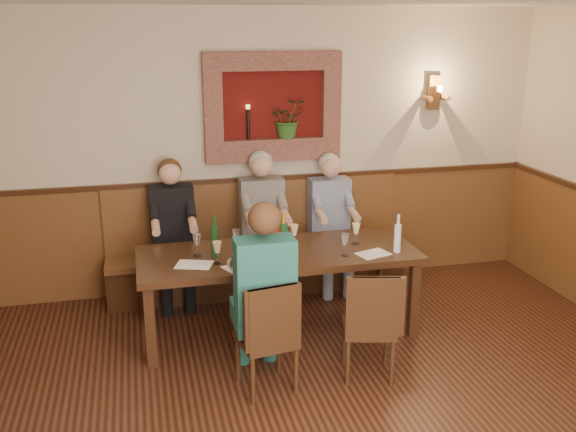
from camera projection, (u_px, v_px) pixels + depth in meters
name	position (u px, v px, depth m)	size (l,w,h in m)	color
room_shell	(352.00, 169.00, 3.48)	(6.04, 6.04, 2.82)	beige
wainscoting	(346.00, 380.00, 3.86)	(6.02, 6.02, 1.15)	brown
wall_niche	(277.00, 111.00, 6.29)	(1.36, 0.30, 1.06)	#510E0B
wall_sconce	(434.00, 93.00, 6.61)	(0.25, 0.20, 0.35)	brown
dining_table	(278.00, 260.00, 5.55)	(2.40, 0.90, 0.75)	black
bench	(258.00, 260.00, 6.53)	(3.00, 0.45, 1.11)	#381E0F
chair_near_left	(267.00, 358.00, 4.77)	(0.45, 0.45, 0.89)	black
chair_near_right	(368.00, 345.00, 4.95)	(0.47, 0.47, 0.88)	black
person_bench_left	(174.00, 246.00, 6.17)	(0.42, 0.51, 1.42)	black
person_bench_mid	(264.00, 237.00, 6.36)	(0.43, 0.53, 1.45)	#514D4A
person_bench_right	(331.00, 234.00, 6.53)	(0.41, 0.50, 1.40)	navy
person_chair_front	(263.00, 308.00, 4.78)	(0.43, 0.53, 1.45)	navy
spittoon_bucket	(271.00, 242.00, 5.42)	(0.21, 0.21, 0.23)	red
wine_bottle_green_a	(284.00, 239.00, 5.37)	(0.08, 0.08, 0.38)	#19471E
wine_bottle_green_b	(215.00, 240.00, 5.37)	(0.08, 0.08, 0.36)	#19471E
water_bottle	(397.00, 237.00, 5.48)	(0.07, 0.07, 0.34)	silver
tasting_sheet_a	(194.00, 265.00, 5.23)	(0.29, 0.21, 0.00)	white
tasting_sheet_b	(270.00, 256.00, 5.42)	(0.25, 0.18, 0.00)	white
tasting_sheet_c	(373.00, 254.00, 5.47)	(0.27, 0.20, 0.00)	white
tasting_sheet_d	(241.00, 267.00, 5.18)	(0.27, 0.19, 0.00)	white
wine_glass_0	(271.00, 247.00, 5.37)	(0.08, 0.08, 0.19)	#F1DE90
wine_glass_1	(294.00, 235.00, 5.66)	(0.08, 0.08, 0.19)	#F1DE90
wine_glass_2	(236.00, 241.00, 5.52)	(0.08, 0.08, 0.19)	white
wine_glass_3	(345.00, 245.00, 5.41)	(0.08, 0.08, 0.19)	white
wine_glass_4	(217.00, 253.00, 5.23)	(0.08, 0.08, 0.19)	#F1DE90
wine_glass_5	(197.00, 245.00, 5.40)	(0.08, 0.08, 0.19)	white
wine_glass_6	(272.00, 255.00, 5.17)	(0.08, 0.08, 0.19)	#F1DE90
wine_glass_7	(356.00, 234.00, 5.70)	(0.08, 0.08, 0.19)	#F1DE90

